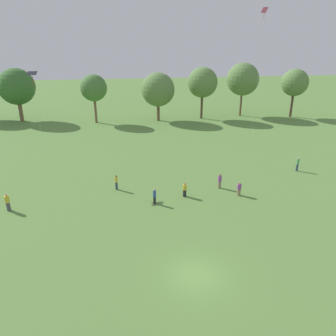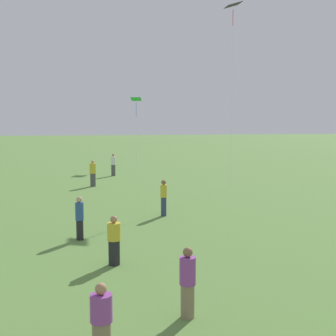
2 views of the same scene
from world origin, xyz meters
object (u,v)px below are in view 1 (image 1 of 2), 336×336
at_px(person_2, 185,190).
at_px(person_3, 239,189).
at_px(person_1, 298,164).
at_px(person_5, 116,182).
at_px(person_4, 220,181).
at_px(kite_2, 32,77).
at_px(person_6, 155,196).
at_px(person_9, 8,202).
at_px(kite_7, 263,26).

xyz_separation_m(person_2, person_3, (6.05, -0.55, -0.05)).
distance_m(person_1, person_5, 23.62).
distance_m(person_4, kite_2, 24.91).
bearing_deg(kite_2, person_5, 9.17).
bearing_deg(person_4, person_6, 140.61).
xyz_separation_m(person_5, person_9, (-10.88, -3.42, 0.01)).
height_order(person_1, person_3, person_1).
bearing_deg(person_3, person_6, -80.45).
relative_size(person_3, kite_2, 0.12).
height_order(person_4, kite_7, kite_7).
relative_size(person_1, kite_2, 0.15).
bearing_deg(person_5, person_6, 80.58).
bearing_deg(kite_7, person_4, 76.39).
height_order(person_6, kite_7, kite_7).
relative_size(person_1, person_2, 1.14).
relative_size(person_3, person_5, 0.87).
relative_size(person_4, person_5, 0.97).
bearing_deg(person_6, kite_7, 19.82).
bearing_deg(kite_2, person_1, 37.03).
bearing_deg(kite_2, person_2, 15.02).
xyz_separation_m(person_3, person_5, (-13.52, 3.38, 0.17)).
xyz_separation_m(person_6, kite_7, (13.89, 8.92, 16.71)).
bearing_deg(person_6, person_5, 121.96).
distance_m(person_5, kite_7, 24.94).
distance_m(person_3, person_6, 9.54).
bearing_deg(person_6, person_2, 6.15).
bearing_deg(person_4, person_5, 115.33).
bearing_deg(person_6, kite_2, 128.90).
distance_m(person_5, person_6, 5.68).
bearing_deg(person_2, person_4, -150.39).
distance_m(person_4, person_5, 11.98).
distance_m(person_4, kite_7, 18.81).
bearing_deg(person_5, kite_7, 141.03).
relative_size(kite_2, kite_7, 0.65).
bearing_deg(person_6, person_9, 164.78).
bearing_deg(person_4, person_9, 126.80).
xyz_separation_m(person_4, person_6, (-7.91, -2.76, 0.02)).
height_order(person_4, person_6, person_4).
distance_m(person_2, person_3, 6.08).
xyz_separation_m(person_9, kite_7, (28.77, 8.32, 16.67)).
distance_m(person_6, kite_2, 20.02).
distance_m(person_2, person_4, 4.71).
xyz_separation_m(person_1, person_6, (-19.49, -6.40, -0.07)).
distance_m(person_9, kite_7, 34.28).
relative_size(person_1, person_4, 1.08).
height_order(person_2, person_4, person_4).
bearing_deg(person_6, person_3, -9.05).
xyz_separation_m(person_1, person_5, (-23.50, -2.37, -0.03)).
height_order(person_3, person_5, person_5).
height_order(person_9, kite_2, kite_2).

